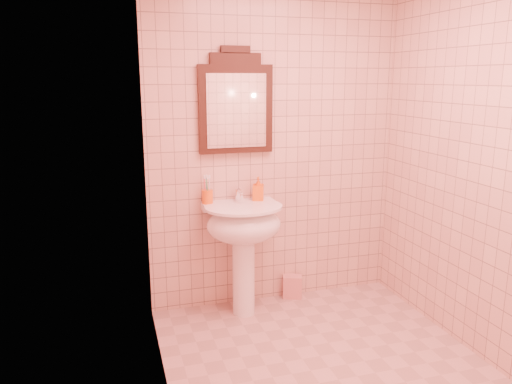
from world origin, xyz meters
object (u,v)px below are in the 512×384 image
object	(u,v)px
mirror	(236,104)
towel	(292,286)
pedestal_sink	(244,232)
soap_dispenser	(258,189)
toothbrush_cup	(207,196)

from	to	relation	value
mirror	towel	bearing A→B (deg)	-4.02
mirror	pedestal_sink	bearing A→B (deg)	-90.00
mirror	soap_dispenser	size ratio (longest dim) A/B	4.28
pedestal_sink	toothbrush_cup	distance (m)	0.38
pedestal_sink	mirror	world-z (taller)	mirror
pedestal_sink	mirror	distance (m)	0.95
mirror	towel	xyz separation A→B (m)	(0.46, -0.03, -1.50)
toothbrush_cup	soap_dispenser	size ratio (longest dim) A/B	1.05
toothbrush_cup	soap_dispenser	world-z (taller)	toothbrush_cup
pedestal_sink	towel	distance (m)	0.75
pedestal_sink	soap_dispenser	distance (m)	0.36
pedestal_sink	towel	bearing A→B (deg)	20.09
soap_dispenser	pedestal_sink	bearing A→B (deg)	-118.87
mirror	soap_dispenser	distance (m)	0.66
towel	mirror	bearing A→B (deg)	175.98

